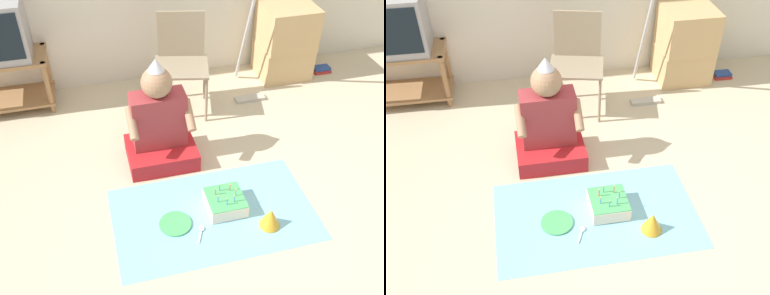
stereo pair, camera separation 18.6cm
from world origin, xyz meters
The scene contains 13 objects.
ground_plane centered at (0.00, 0.00, 0.00)m, with size 16.00×16.00×0.00m, color beige.
tv_stand centered at (-1.65, 1.81, 0.30)m, with size 0.71×0.41×0.50m.
tv centered at (-1.65, 1.81, 0.74)m, with size 0.49×0.40×0.49m.
folding_chair centered at (-0.18, 1.46, 0.50)m, with size 0.53×0.48×0.85m.
cardboard_box_stack centered at (0.91, 1.75, 0.36)m, with size 0.49×0.47×0.71m.
dust_mop centered at (0.44, 1.49, 0.37)m, with size 0.28×0.46×1.24m.
book_pile centered at (1.33, 1.69, 0.02)m, with size 0.18×0.14×0.05m.
person_seated centered at (-0.52, 0.79, 0.30)m, with size 0.52×0.42×0.86m.
party_cloth centered at (-0.29, 0.11, 0.00)m, with size 1.38×0.81×0.01m.
birthday_cake centered at (-0.20, 0.15, 0.06)m, with size 0.26×0.26×0.17m.
party_hat_blue centered at (0.05, -0.08, 0.08)m, with size 0.14×0.14×0.14m.
paper_plate centered at (-0.56, 0.08, 0.01)m, with size 0.22×0.22×0.01m.
plastic_spoon_near centered at (-0.41, -0.01, 0.01)m, with size 0.07×0.14×0.01m.
Camera 2 is at (-0.77, -1.90, 2.34)m, focal length 42.00 mm.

